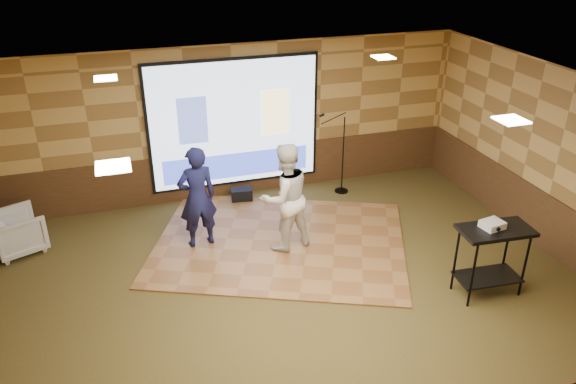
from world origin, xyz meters
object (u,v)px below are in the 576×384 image
object	(u,v)px
av_table	(493,247)
projector_screen	(235,125)
projector	(492,225)
mic_stand	(340,170)
player_right	(285,197)
duffel_bag	(242,195)
player_left	(197,197)
banquet_chair	(18,232)
dance_floor	(280,242)

from	to	relation	value
av_table	projector_screen	bearing A→B (deg)	122.86
projector	mic_stand	bearing A→B (deg)	91.45
player_right	duffel_bag	xyz separation A→B (m)	(-0.30, 1.92, -0.83)
player_left	banquet_chair	size ratio (longest dim) A/B	2.25
player_right	av_table	bearing A→B (deg)	125.92
player_left	projector	xyz separation A→B (m)	(3.79, -2.56, 0.23)
dance_floor	player_left	world-z (taller)	player_left
player_left	player_right	world-z (taller)	player_right
player_left	player_right	distance (m)	1.44
duffel_bag	projector_screen	bearing A→B (deg)	92.15
av_table	mic_stand	world-z (taller)	mic_stand
projector_screen	player_left	world-z (taller)	projector_screen
player_right	banquet_chair	world-z (taller)	player_right
duffel_bag	banquet_chair	bearing A→B (deg)	-170.31
player_left	mic_stand	bearing A→B (deg)	-166.65
projector_screen	player_right	world-z (taller)	projector_screen
projector_screen	dance_floor	size ratio (longest dim) A/B	0.79
player_right	mic_stand	distance (m)	2.45
duffel_bag	av_table	bearing A→B (deg)	-55.25
dance_floor	player_right	bearing A→B (deg)	-78.26
dance_floor	av_table	distance (m)	3.48
dance_floor	av_table	size ratio (longest dim) A/B	3.84
projector	banquet_chair	size ratio (longest dim) A/B	0.39
player_right	duffel_bag	world-z (taller)	player_right
dance_floor	mic_stand	distance (m)	2.36
banquet_chair	player_right	bearing A→B (deg)	-128.21
projector_screen	banquet_chair	size ratio (longest dim) A/B	4.22
dance_floor	av_table	bearing A→B (deg)	-41.85
projector_screen	mic_stand	size ratio (longest dim) A/B	1.94
player_left	av_table	size ratio (longest dim) A/B	1.62
mic_stand	duffel_bag	bearing A→B (deg)	156.24
projector_screen	banquet_chair	xyz separation A→B (m)	(-3.95, -0.99, -1.12)
player_left	av_table	bearing A→B (deg)	137.54
projector_screen	player_right	bearing A→B (deg)	-82.14
projector_screen	player_right	size ratio (longest dim) A/B	1.79
projector	duffel_bag	xyz separation A→B (m)	(-2.74, 3.98, -1.02)
player_left	mic_stand	world-z (taller)	player_left
player_left	duffel_bag	bearing A→B (deg)	-134.99
dance_floor	projector	bearing A→B (deg)	-41.83
player_left	duffel_bag	distance (m)	1.93
av_table	player_left	bearing A→B (deg)	145.84
player_right	banquet_chair	bearing A→B (deg)	-30.28
dance_floor	banquet_chair	xyz separation A→B (m)	(-4.23, 1.08, 0.34)
dance_floor	projector	world-z (taller)	projector
av_table	duffel_bag	xyz separation A→B (m)	(-2.79, 4.02, -0.66)
mic_stand	dance_floor	bearing A→B (deg)	-155.71
player_left	player_right	size ratio (longest dim) A/B	0.96
projector	duffel_bag	world-z (taller)	projector
av_table	banquet_chair	size ratio (longest dim) A/B	1.39
player_right	duffel_bag	distance (m)	2.11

